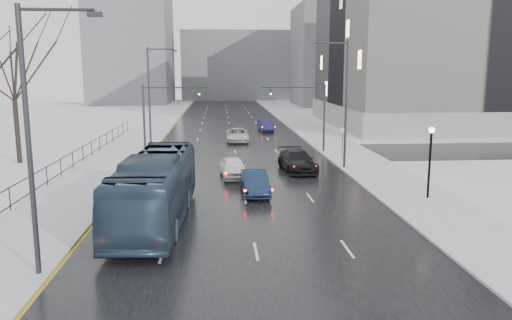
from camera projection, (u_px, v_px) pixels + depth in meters
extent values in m
cube|color=black|center=(232.00, 137.00, 58.78)|extent=(16.00, 150.00, 0.04)
cube|color=black|center=(236.00, 154.00, 47.00)|extent=(130.00, 10.00, 0.04)
cube|color=silver|center=(142.00, 137.00, 58.00)|extent=(5.00, 150.00, 0.16)
cube|color=silver|center=(320.00, 136.00, 59.54)|extent=(5.00, 150.00, 0.16)
cube|color=white|center=(58.00, 138.00, 57.31)|extent=(14.00, 150.00, 0.12)
cube|color=black|center=(16.00, 184.00, 28.14)|extent=(0.04, 70.00, 0.05)
cube|color=black|center=(18.00, 201.00, 28.32)|extent=(0.04, 70.00, 0.05)
cylinder|color=black|center=(17.00, 194.00, 28.24)|extent=(0.06, 0.06, 1.30)
cylinder|color=#2D2D33|center=(346.00, 106.00, 38.89)|extent=(0.20, 0.20, 10.00)
cylinder|color=#2D2D33|center=(331.00, 43.00, 37.95)|extent=(2.60, 0.12, 0.12)
cube|color=#2D2D33|center=(314.00, 45.00, 37.88)|extent=(0.50, 0.25, 0.18)
cylinder|color=#2D2D33|center=(29.00, 147.00, 18.03)|extent=(0.20, 0.20, 10.00)
cylinder|color=#2D2D33|center=(56.00, 10.00, 17.27)|extent=(2.60, 0.12, 0.12)
cube|color=#2D2D33|center=(95.00, 14.00, 17.40)|extent=(0.50, 0.25, 0.18)
cylinder|color=#2D2D33|center=(149.00, 99.00, 49.44)|extent=(0.20, 0.20, 10.00)
cylinder|color=#2D2D33|center=(161.00, 49.00, 48.69)|extent=(2.60, 0.12, 0.12)
cube|color=#2D2D33|center=(174.00, 51.00, 48.81)|extent=(0.50, 0.25, 0.18)
cylinder|color=black|center=(430.00, 165.00, 29.76)|extent=(0.14, 0.14, 4.00)
sphere|color=#FFE5B2|center=(432.00, 130.00, 29.39)|extent=(0.36, 0.36, 0.36)
cylinder|color=#2D2D33|center=(324.00, 119.00, 47.05)|extent=(0.20, 0.20, 6.50)
cylinder|color=#2D2D33|center=(293.00, 87.00, 46.31)|extent=(6.00, 0.12, 0.12)
imported|color=#2D2D33|center=(271.00, 94.00, 46.26)|extent=(0.15, 0.18, 0.90)
sphere|color=#19FF33|center=(271.00, 94.00, 46.11)|extent=(0.16, 0.16, 0.16)
cylinder|color=#2D2D33|center=(144.00, 120.00, 45.82)|extent=(0.20, 0.20, 6.50)
cylinder|color=#2D2D33|center=(176.00, 88.00, 45.52)|extent=(6.00, 0.12, 0.12)
imported|color=#2D2D33|center=(199.00, 94.00, 45.78)|extent=(0.15, 0.18, 0.90)
sphere|color=#19FF33|center=(199.00, 94.00, 45.63)|extent=(0.16, 0.16, 0.16)
cylinder|color=#2D2D33|center=(342.00, 144.00, 43.50)|extent=(0.06, 0.06, 2.50)
cylinder|color=white|center=(343.00, 131.00, 43.30)|extent=(0.60, 0.03, 0.60)
torus|color=#B20C0C|center=(343.00, 131.00, 43.30)|extent=(0.58, 0.06, 0.58)
cube|color=gray|center=(475.00, 40.00, 71.01)|extent=(40.00, 30.00, 24.00)
cube|color=gray|center=(469.00, 114.00, 72.86)|extent=(40.60, 30.60, 3.00)
cube|color=slate|center=(349.00, 56.00, 112.88)|extent=(24.00, 20.00, 22.00)
cube|color=slate|center=(132.00, 44.00, 118.51)|extent=(18.00, 22.00, 28.00)
cube|color=slate|center=(239.00, 66.00, 136.02)|extent=(30.00, 18.00, 18.00)
imported|color=#2C4256|center=(156.00, 188.00, 25.57)|extent=(3.44, 12.64, 3.49)
imported|color=white|center=(233.00, 167.00, 36.27)|extent=(2.18, 4.53, 1.49)
imported|color=#152341|center=(255.00, 183.00, 31.31)|extent=(1.74, 4.53, 1.47)
imported|color=silver|center=(238.00, 135.00, 54.71)|extent=(2.48, 5.26, 1.46)
imported|color=black|center=(297.00, 161.00, 38.59)|extent=(2.78, 5.73, 1.61)
imported|color=navy|center=(266.00, 125.00, 64.23)|extent=(1.91, 4.56, 1.47)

